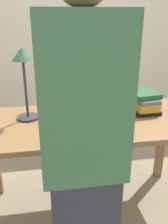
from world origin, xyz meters
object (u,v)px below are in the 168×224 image
at_px(book_standing_upright, 119,98).
at_px(person_reader, 84,166).
at_px(reading_lamp, 24,68).
at_px(book_stack_tall, 142,101).
at_px(coffee_mug, 119,115).
at_px(open_book, 81,122).

bearing_deg(book_standing_upright, person_reader, -125.71).
bearing_deg(reading_lamp, book_stack_tall, 1.15).
bearing_deg(coffee_mug, person_reader, -119.73).
xyz_separation_m(reading_lamp, coffee_mug, (0.62, -0.16, -0.32)).
distance_m(reading_lamp, coffee_mug, 0.72).
distance_m(book_standing_upright, reading_lamp, 0.70).
relative_size(book_stack_tall, book_standing_upright, 1.21).
xyz_separation_m(open_book, coffee_mug, (0.27, 0.04, 0.02)).
height_order(book_stack_tall, coffee_mug, book_stack_tall).
relative_size(open_book, book_stack_tall, 1.67).
distance_m(open_book, reading_lamp, 0.53).
xyz_separation_m(open_book, reading_lamp, (-0.35, 0.20, 0.33)).
bearing_deg(coffee_mug, open_book, -171.54).
bearing_deg(book_standing_upright, open_book, -157.15).
height_order(open_book, book_standing_upright, book_standing_upright).
height_order(book_stack_tall, person_reader, person_reader).
height_order(coffee_mug, person_reader, person_reader).
bearing_deg(coffee_mug, book_standing_upright, 75.01).
bearing_deg(book_stack_tall, reading_lamp, -178.85).
distance_m(open_book, book_standing_upright, 0.37).
bearing_deg(person_reader, coffee_mug, -119.73).
bearing_deg(book_stack_tall, person_reader, -126.71).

